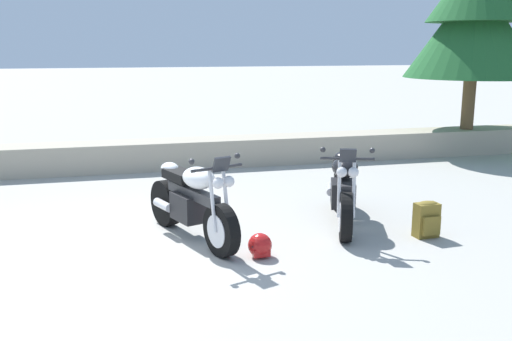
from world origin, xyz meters
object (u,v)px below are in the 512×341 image
at_px(rider_backpack, 427,219).
at_px(motorcycle_white_near_left, 192,202).
at_px(motorcycle_black_centre, 343,190).
at_px(rider_helmet, 260,246).
at_px(pine_tree_mid_left, 475,16).

bearing_deg(rider_backpack, motorcycle_white_near_left, 167.98).
distance_m(motorcycle_white_near_left, motorcycle_black_centre, 2.07).
bearing_deg(rider_backpack, motorcycle_black_centre, 137.15).
bearing_deg(motorcycle_black_centre, rider_helmet, -146.16).
bearing_deg(rider_helmet, rider_backpack, 4.49).
bearing_deg(pine_tree_mid_left, motorcycle_black_centre, -138.02).
height_order(motorcycle_white_near_left, pine_tree_mid_left, pine_tree_mid_left).
distance_m(motorcycle_black_centre, rider_helmet, 1.72).
relative_size(motorcycle_black_centre, rider_backpack, 4.24).
height_order(motorcycle_white_near_left, motorcycle_black_centre, same).
bearing_deg(motorcycle_black_centre, rider_backpack, -42.85).
height_order(rider_backpack, rider_helmet, rider_backpack).
bearing_deg(pine_tree_mid_left, motorcycle_white_near_left, -147.04).
bearing_deg(motorcycle_white_near_left, pine_tree_mid_left, 32.96).
relative_size(rider_helmet, pine_tree_mid_left, 0.07).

